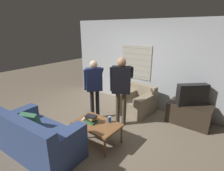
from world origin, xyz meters
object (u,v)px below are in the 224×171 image
object	(u,v)px
book_stack	(91,119)
spare_remote	(83,119)
armchair_beige	(138,102)
person_right_standing	(121,84)
person_left_standing	(94,83)
coffee_table	(97,125)
soda_can	(109,119)
tv	(192,95)
couch_blue	(38,138)

from	to	relation	value
book_stack	spare_remote	bearing A→B (deg)	-170.90
armchair_beige	person_right_standing	bearing A→B (deg)	97.39
person_left_standing	spare_remote	xyz separation A→B (m)	(0.42, -0.81, -0.53)
coffee_table	soda_can	xyz separation A→B (m)	(0.18, 0.20, 0.10)
coffee_table	tv	world-z (taller)	tv
couch_blue	person_left_standing	distance (m)	1.83
tv	person_right_standing	distance (m)	1.74
soda_can	person_right_standing	bearing A→B (deg)	104.63
coffee_table	tv	size ratio (longest dim) A/B	1.44
person_left_standing	person_right_standing	xyz separation A→B (m)	(0.75, 0.13, 0.09)
person_right_standing	soda_can	bearing A→B (deg)	-106.08
book_stack	coffee_table	bearing A→B (deg)	14.57
couch_blue	armchair_beige	world-z (taller)	couch_blue
book_stack	soda_can	bearing A→B (deg)	37.07
couch_blue	spare_remote	bearing A→B (deg)	67.37
armchair_beige	person_right_standing	size ratio (longest dim) A/B	0.54
coffee_table	person_left_standing	size ratio (longest dim) A/B	0.62
tv	spare_remote	bearing A→B (deg)	7.19
couch_blue	soda_can	distance (m)	1.42
person_left_standing	soda_can	xyz separation A→B (m)	(0.93, -0.55, -0.48)
person_right_standing	book_stack	distance (m)	1.07
person_left_standing	person_right_standing	world-z (taller)	person_right_standing
coffee_table	person_left_standing	world-z (taller)	person_left_standing
armchair_beige	person_left_standing	size ratio (longest dim) A/B	0.58
person_left_standing	book_stack	distance (m)	1.10
tv	soda_can	size ratio (longest dim) A/B	5.28
couch_blue	book_stack	xyz separation A→B (m)	(0.50, 0.93, 0.17)
soda_can	tv	bearing A→B (deg)	56.75
couch_blue	soda_can	xyz separation A→B (m)	(0.80, 1.16, 0.16)
coffee_table	couch_blue	bearing A→B (deg)	-122.88
soda_can	person_left_standing	bearing A→B (deg)	149.30
couch_blue	tv	size ratio (longest dim) A/B	2.59
tv	spare_remote	xyz separation A→B (m)	(-1.66, -2.02, -0.34)
tv	spare_remote	world-z (taller)	tv
coffee_table	tv	xyz separation A→B (m)	(1.33, 1.96, 0.39)
spare_remote	soda_can	bearing A→B (deg)	5.23
coffee_table	book_stack	size ratio (longest dim) A/B	3.56
couch_blue	book_stack	distance (m)	1.07
couch_blue	armchair_beige	xyz separation A→B (m)	(0.60, 2.71, -0.03)
coffee_table	soda_can	world-z (taller)	soda_can
person_left_standing	person_right_standing	bearing A→B (deg)	-41.03
couch_blue	person_right_standing	xyz separation A→B (m)	(0.62, 1.84, 0.73)
soda_can	spare_remote	size ratio (longest dim) A/B	0.93
armchair_beige	coffee_table	xyz separation A→B (m)	(0.02, -1.74, 0.09)
armchair_beige	soda_can	distance (m)	1.57
coffee_table	book_stack	xyz separation A→B (m)	(-0.13, -0.03, 0.12)
tv	person_left_standing	world-z (taller)	person_left_standing
coffee_table	person_right_standing	world-z (taller)	person_right_standing
armchair_beige	soda_can	xyz separation A→B (m)	(0.20, -1.55, 0.19)
person_left_standing	book_stack	xyz separation A→B (m)	(0.62, -0.78, -0.47)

